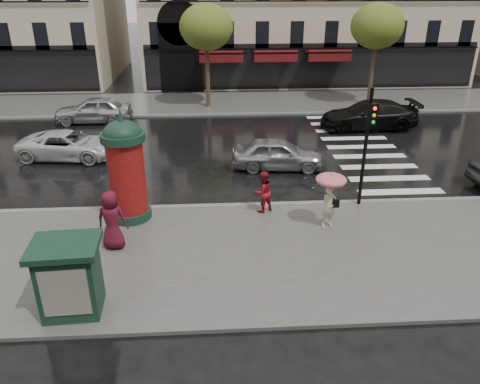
{
  "coord_description": "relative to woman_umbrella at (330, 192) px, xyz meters",
  "views": [
    {
      "loc": [
        -1.77,
        -13.19,
        8.23
      ],
      "look_at": [
        -0.87,
        1.5,
        1.35
      ],
      "focal_mm": 35.0,
      "sensor_mm": 36.0,
      "label": 1
    }
  ],
  "objects": [
    {
      "name": "traffic_light",
      "position": [
        1.66,
        1.63,
        1.39
      ],
      "size": [
        0.31,
        0.44,
        4.52
      ],
      "color": "black",
      "rests_on": "near_sidewalk"
    },
    {
      "name": "zebra_crossing",
      "position": [
        3.8,
        8.51,
        -1.46
      ],
      "size": [
        3.6,
        11.75,
        0.01
      ],
      "primitive_type": "cube",
      "color": "silver",
      "rests_on": "ground"
    },
    {
      "name": "car_far_silver",
      "position": [
        -11.14,
        13.91,
        -0.69
      ],
      "size": [
        4.6,
        1.96,
        1.55
      ],
      "primitive_type": "imported",
      "rotation": [
        0.0,
        0.0,
        -1.54
      ],
      "color": "#B5B5BA",
      "rests_on": "ground"
    },
    {
      "name": "man_burgundy",
      "position": [
        -7.25,
        -0.93,
        -0.36
      ],
      "size": [
        1.05,
        0.76,
        1.99
      ],
      "primitive_type": "imported",
      "rotation": [
        0.0,
        0.0,
        3.0
      ],
      "color": "#50101E",
      "rests_on": "near_sidewalk"
    },
    {
      "name": "near_kerb",
      "position": [
        -2.2,
        1.91,
        -1.4
      ],
      "size": [
        90.0,
        0.25,
        0.14
      ],
      "primitive_type": "cube",
      "color": "slate",
      "rests_on": "ground"
    },
    {
      "name": "woman_red",
      "position": [
        -2.17,
        1.31,
        -0.55
      ],
      "size": [
        0.97,
        0.9,
        1.6
      ],
      "primitive_type": "imported",
      "rotation": [
        0.0,
        0.0,
        3.64
      ],
      "color": "maroon",
      "rests_on": "near_sidewalk"
    },
    {
      "name": "ground",
      "position": [
        -2.2,
        -1.09,
        -1.47
      ],
      "size": [
        160.0,
        160.0,
        0.0
      ],
      "primitive_type": "plane",
      "color": "black",
      "rests_on": "ground"
    },
    {
      "name": "far_sidewalk",
      "position": [
        -2.2,
        17.91,
        -1.41
      ],
      "size": [
        90.0,
        6.0,
        0.12
      ],
      "primitive_type": "cube",
      "color": "#474744",
      "rests_on": "ground"
    },
    {
      "name": "car_white",
      "position": [
        -11.02,
        7.8,
        -0.81
      ],
      "size": [
        4.98,
        2.78,
        1.32
      ],
      "primitive_type": "imported",
      "rotation": [
        0.0,
        0.0,
        1.44
      ],
      "color": "silver",
      "rests_on": "ground"
    },
    {
      "name": "woman_umbrella",
      "position": [
        0.0,
        0.0,
        0.0
      ],
      "size": [
        1.06,
        1.06,
        2.05
      ],
      "color": "beige",
      "rests_on": "near_sidewalk"
    },
    {
      "name": "newsstand",
      "position": [
        -7.74,
        -4.09,
        -0.3
      ],
      "size": [
        1.78,
        1.52,
        2.05
      ],
      "color": "#133122",
      "rests_on": "near_sidewalk"
    },
    {
      "name": "far_kerb",
      "position": [
        -2.2,
        14.91,
        -1.4
      ],
      "size": [
        90.0,
        0.25,
        0.14
      ],
      "primitive_type": "cube",
      "color": "slate",
      "rests_on": "ground"
    },
    {
      "name": "near_sidewalk",
      "position": [
        -2.2,
        -1.59,
        -1.41
      ],
      "size": [
        90.0,
        7.0,
        0.12
      ],
      "primitive_type": "cube",
      "color": "#474744",
      "rests_on": "ground"
    },
    {
      "name": "car_silver",
      "position": [
        -0.99,
        5.84,
        -0.75
      ],
      "size": [
        4.34,
        2.07,
        1.43
      ],
      "primitive_type": "imported",
      "rotation": [
        0.0,
        0.0,
        1.48
      ],
      "color": "#A6A6AB",
      "rests_on": "ground"
    },
    {
      "name": "tree_far_left",
      "position": [
        -4.2,
        16.91,
        3.7
      ],
      "size": [
        3.4,
        3.4,
        6.64
      ],
      "color": "#38281C",
      "rests_on": "ground"
    },
    {
      "name": "car_black",
      "position": [
        5.13,
        11.68,
        -0.66
      ],
      "size": [
        5.6,
        2.34,
        1.62
      ],
      "primitive_type": "imported",
      "rotation": [
        0.0,
        0.0,
        -1.56
      ],
      "color": "black",
      "rests_on": "ground"
    },
    {
      "name": "morris_column",
      "position": [
        -7.03,
        1.12,
        0.62
      ],
      "size": [
        1.53,
        1.53,
        4.12
      ],
      "color": "#133122",
      "rests_on": "near_sidewalk"
    },
    {
      "name": "tree_far_right",
      "position": [
        6.8,
        16.91,
        3.7
      ],
      "size": [
        3.4,
        3.4,
        6.64
      ],
      "color": "#38281C",
      "rests_on": "ground"
    }
  ]
}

